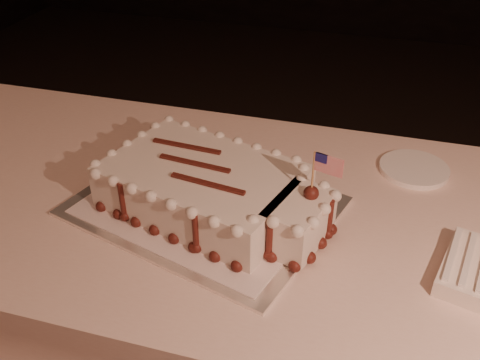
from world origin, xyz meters
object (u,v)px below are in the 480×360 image
(side_plate, at_px, (414,169))
(sheet_cake, at_px, (214,190))
(banquet_table, at_px, (311,338))
(cake_board, at_px, (204,206))

(side_plate, bearing_deg, sheet_cake, -145.27)
(banquet_table, bearing_deg, side_plate, 53.65)
(cake_board, bearing_deg, banquet_table, 23.57)
(banquet_table, distance_m, sheet_cake, 0.49)
(sheet_cake, bearing_deg, banquet_table, 10.02)
(cake_board, xyz_separation_m, sheet_cake, (0.03, -0.01, 0.05))
(sheet_cake, bearing_deg, side_plate, 34.73)
(sheet_cake, height_order, side_plate, sheet_cake)
(side_plate, bearing_deg, cake_board, -147.65)
(banquet_table, bearing_deg, cake_board, -172.66)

